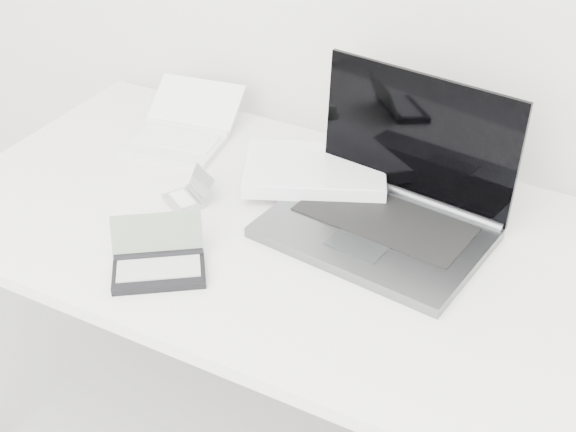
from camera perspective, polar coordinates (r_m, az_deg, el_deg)
The scene contains 5 objects.
desk at distance 1.67m, azimuth 1.56°, elevation -2.59°, with size 1.60×0.80×0.73m.
laptop_large at distance 1.69m, azimuth 5.45°, elevation 1.60°, with size 0.61×0.45×0.30m.
netbook_open_white at distance 1.98m, azimuth -7.66°, elevation 5.90°, with size 0.27×0.31×0.09m.
pda_silver at distance 1.74m, azimuth -7.10°, elevation 1.39°, with size 0.12×0.12×0.07m.
palmtop_charcoal at distance 1.55m, azimuth -9.19°, elevation -3.33°, with size 0.22×0.21×0.09m.
Camera 1 is at (0.59, 0.36, 1.69)m, focal length 50.00 mm.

